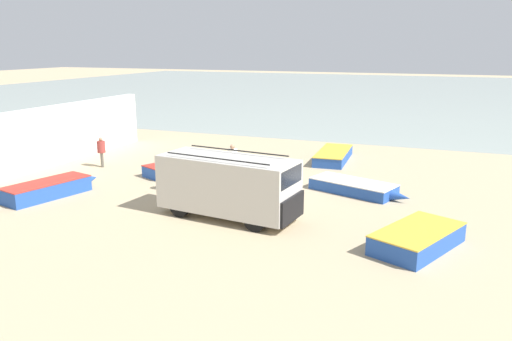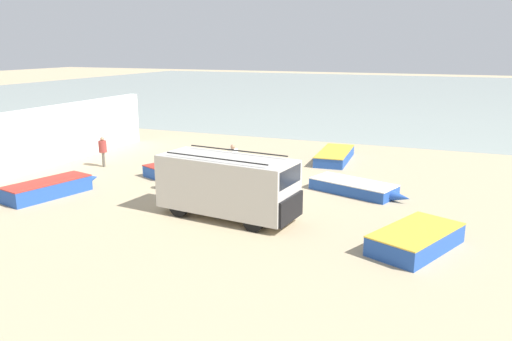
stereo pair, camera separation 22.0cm
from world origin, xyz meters
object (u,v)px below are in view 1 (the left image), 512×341
object	(u,v)px
fishing_rowboat_3	(184,167)
fisherman_2	(180,168)
parked_van	(228,185)
fishing_rowboat_2	(334,155)
fishing_rowboat_1	(51,188)
fisherman_1	(101,149)
fishing_rowboat_4	(419,237)
fishing_rowboat_0	(355,187)
fisherman_0	(233,159)

from	to	relation	value
fishing_rowboat_3	fisherman_2	world-z (taller)	fisherman_2
parked_van	fishing_rowboat_2	world-z (taller)	parked_van
fishing_rowboat_1	fisherman_1	world-z (taller)	fisherman_1
fishing_rowboat_2	fishing_rowboat_4	xyz separation A→B (m)	(5.31, -11.30, 0.04)
fishing_rowboat_2	fishing_rowboat_3	world-z (taller)	fishing_rowboat_3
fishing_rowboat_0	fisherman_1	xyz separation A→B (m)	(-13.34, -0.07, 0.70)
fisherman_1	fisherman_2	distance (m)	6.70
fishing_rowboat_1	fisherman_1	xyz separation A→B (m)	(-1.35, 5.13, 0.61)
fisherman_2	fisherman_1	bearing A→B (deg)	156.09
parked_van	fishing_rowboat_3	world-z (taller)	parked_van
fishing_rowboat_4	fisherman_2	bearing A→B (deg)	98.90
fishing_rowboat_0	fishing_rowboat_4	distance (m)	6.07
fishing_rowboat_1	fishing_rowboat_4	bearing A→B (deg)	-76.34
fishing_rowboat_3	fisherman_0	size ratio (longest dim) A/B	2.60
parked_van	fisherman_0	distance (m)	5.20
parked_van	fishing_rowboat_3	distance (m)	7.35
fisherman_0	fishing_rowboat_4	bearing A→B (deg)	-121.84
fishing_rowboat_1	fisherman_2	distance (m)	5.54
fishing_rowboat_1	fisherman_0	distance (m)	8.08
parked_van	fishing_rowboat_4	bearing A→B (deg)	3.37
fisherman_1	fisherman_2	bearing A→B (deg)	-65.78
fishing_rowboat_2	fisherman_2	distance (m)	9.92
fisherman_0	fisherman_1	bearing A→B (deg)	88.90
fishing_rowboat_3	fisherman_1	distance (m)	4.66
fishing_rowboat_4	fisherman_0	xyz separation A→B (m)	(-8.80, 5.22, 0.72)
parked_van	fishing_rowboat_1	distance (m)	8.22
fishing_rowboat_2	fisherman_1	xyz separation A→B (m)	(-11.03, -6.08, 0.67)
fisherman_0	fisherman_2	bearing A→B (deg)	151.05
fisherman_0	fisherman_2	world-z (taller)	fisherman_2
fishing_rowboat_1	fisherman_0	bearing A→B (deg)	-36.34
parked_van	fishing_rowboat_0	world-z (taller)	parked_van
parked_van	fishing_rowboat_2	bearing A→B (deg)	88.89
fishing_rowboat_2	fishing_rowboat_3	distance (m)	8.50
fishing_rowboat_2	fisherman_0	distance (m)	7.05
fisherman_2	fishing_rowboat_3	bearing A→B (deg)	115.97
fishing_rowboat_2	fisherman_2	size ratio (longest dim) A/B	2.83
parked_van	fisherman_1	size ratio (longest dim) A/B	3.41
fishing_rowboat_4	fishing_rowboat_0	bearing A→B (deg)	53.23
parked_van	fisherman_0	xyz separation A→B (m)	(-1.97, 4.81, -0.21)
fishing_rowboat_0	fishing_rowboat_4	xyz separation A→B (m)	(3.00, -5.28, 0.07)
fisherman_1	fisherman_0	bearing A→B (deg)	-43.38
parked_van	fishing_rowboat_3	size ratio (longest dim) A/B	1.19
fishing_rowboat_1	fisherman_2	xyz separation A→B (m)	(4.85, 2.58, 0.75)
fishing_rowboat_0	fishing_rowboat_3	distance (m)	8.78
fishing_rowboat_4	fisherman_2	size ratio (longest dim) A/B	2.30
fishing_rowboat_1	fisherman_0	xyz separation A→B (m)	(6.19, 5.14, 0.71)
fishing_rowboat_1	fishing_rowboat_2	xyz separation A→B (m)	(9.68, 11.21, -0.06)
fishing_rowboat_2	fisherman_0	xyz separation A→B (m)	(-3.49, -6.08, 0.77)
fishing_rowboat_1	fishing_rowboat_4	world-z (taller)	fishing_rowboat_1
fishing_rowboat_1	fishing_rowboat_3	xyz separation A→B (m)	(3.23, 5.69, -0.05)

